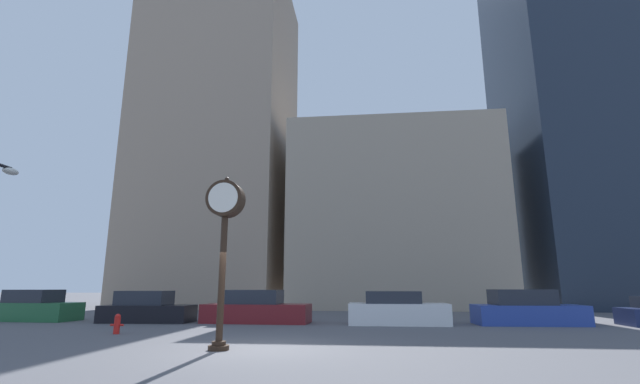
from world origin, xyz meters
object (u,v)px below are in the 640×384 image
(car_white, at_px, (397,310))
(car_black, at_px, (147,309))
(car_green, at_px, (35,308))
(car_blue, at_px, (526,310))
(car_maroon, at_px, (255,309))
(street_clock, at_px, (225,222))
(fire_hydrant_near, at_px, (117,324))

(car_white, bearing_deg, car_black, -179.88)
(car_green, distance_m, car_white, 17.17)
(car_blue, bearing_deg, car_maroon, 179.46)
(street_clock, xyz_separation_m, fire_hydrant_near, (-4.82, 3.34, -2.98))
(car_green, height_order, fire_hydrant_near, car_green)
(car_white, distance_m, fire_hydrant_near, 11.02)
(car_white, bearing_deg, car_blue, 4.77)
(car_maroon, xyz_separation_m, car_white, (6.32, -0.21, -0.01))
(car_black, relative_size, car_maroon, 0.85)
(car_green, bearing_deg, fire_hydrant_near, -31.81)
(car_blue, bearing_deg, fire_hydrant_near, -162.79)
(car_maroon, height_order, car_blue, car_blue)
(car_black, xyz_separation_m, car_blue, (16.90, 0.47, 0.03))
(car_green, xyz_separation_m, fire_hydrant_near, (7.27, -5.06, -0.27))
(street_clock, bearing_deg, car_green, 145.22)
(street_clock, xyz_separation_m, car_black, (-6.30, 8.15, -2.74))
(car_green, bearing_deg, car_white, 2.25)
(car_white, relative_size, fire_hydrant_near, 6.30)
(fire_hydrant_near, bearing_deg, car_black, 107.08)
(car_green, xyz_separation_m, car_blue, (22.69, 0.23, 0.01))
(car_green, bearing_deg, car_black, 0.60)
(car_black, height_order, fire_hydrant_near, car_black)
(street_clock, bearing_deg, car_white, 58.13)
(fire_hydrant_near, bearing_deg, street_clock, -34.72)
(car_maroon, xyz_separation_m, fire_hydrant_near, (-3.57, -5.04, -0.27))
(car_maroon, height_order, car_white, car_maroon)
(car_blue, height_order, fire_hydrant_near, car_blue)
(car_black, height_order, car_white, car_black)
(street_clock, xyz_separation_m, car_blue, (10.60, 8.63, -2.71))
(car_green, relative_size, car_white, 0.96)
(car_black, height_order, car_blue, car_blue)
(fire_hydrant_near, bearing_deg, car_blue, 18.93)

